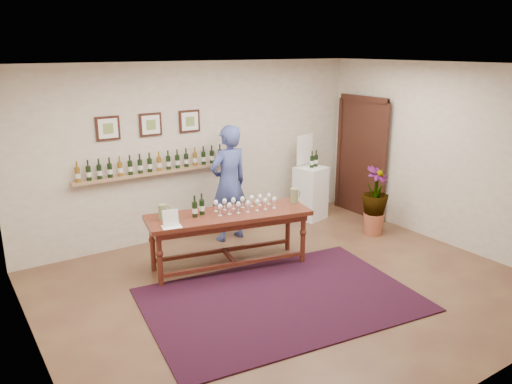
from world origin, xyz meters
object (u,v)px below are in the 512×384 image
tasting_table (229,221)px  person (229,184)px  display_pedestal (310,193)px  potted_plant (375,201)px

tasting_table → person: size_ratio=1.27×
display_pedestal → potted_plant: (0.35, -1.23, 0.11)m
tasting_table → person: person is taller
display_pedestal → person: 1.80m
person → display_pedestal: bearing=177.2°
display_pedestal → potted_plant: 1.28m
person → tasting_table: bearing=54.1°
potted_plant → tasting_table: bearing=175.0°
display_pedestal → person: bearing=-177.6°
display_pedestal → potted_plant: bearing=-73.9°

